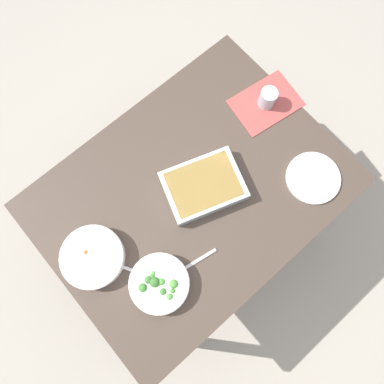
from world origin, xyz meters
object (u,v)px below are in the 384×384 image
(stew_bowl, at_px, (93,257))
(baking_dish, at_px, (203,186))
(side_plate, at_px, (313,178))
(broccoli_bowl, at_px, (159,283))
(spoon_by_stew, at_px, (123,267))
(spoon_by_broccoli, at_px, (190,265))
(drink_cup, at_px, (267,99))

(stew_bowl, height_order, baking_dish, baking_dish)
(stew_bowl, relative_size, side_plate, 1.09)
(broccoli_bowl, bearing_deg, stew_bowl, -61.81)
(stew_bowl, relative_size, broccoli_bowl, 1.07)
(spoon_by_stew, distance_m, spoon_by_broccoli, 0.25)
(drink_cup, bearing_deg, baking_dish, 13.31)
(broccoli_bowl, xyz_separation_m, side_plate, (-0.73, 0.09, -0.02))
(baking_dish, height_order, side_plate, baking_dish)
(broccoli_bowl, relative_size, side_plate, 1.02)
(baking_dish, xyz_separation_m, side_plate, (-0.36, 0.26, -0.03))
(drink_cup, distance_m, spoon_by_broccoli, 0.75)
(stew_bowl, bearing_deg, side_plate, 159.26)
(stew_bowl, distance_m, drink_cup, 0.95)
(broccoli_bowl, xyz_separation_m, baking_dish, (-0.37, -0.17, 0.00))
(drink_cup, bearing_deg, stew_bowl, 2.58)
(side_plate, relative_size, spoon_by_broccoli, 1.25)
(broccoli_bowl, xyz_separation_m, spoon_by_stew, (0.07, -0.14, -0.03))
(stew_bowl, relative_size, drink_cup, 2.83)
(stew_bowl, distance_m, spoon_by_stew, 0.12)
(broccoli_bowl, distance_m, spoon_by_broccoli, 0.14)
(stew_bowl, xyz_separation_m, broccoli_bowl, (-0.13, 0.24, -0.00))
(spoon_by_stew, height_order, spoon_by_broccoli, same)
(spoon_by_stew, bearing_deg, stew_bowl, -59.00)
(stew_bowl, height_order, side_plate, stew_bowl)
(broccoli_bowl, relative_size, baking_dish, 0.63)
(broccoli_bowl, bearing_deg, drink_cup, -161.14)
(side_plate, bearing_deg, broccoli_bowl, -6.83)
(spoon_by_stew, bearing_deg, baking_dish, -175.22)
(stew_bowl, xyz_separation_m, baking_dish, (-0.50, 0.06, 0.00))
(side_plate, xyz_separation_m, spoon_by_stew, (0.80, -0.22, -0.00))
(side_plate, height_order, spoon_by_stew, side_plate)
(spoon_by_stew, bearing_deg, drink_cup, -170.83)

